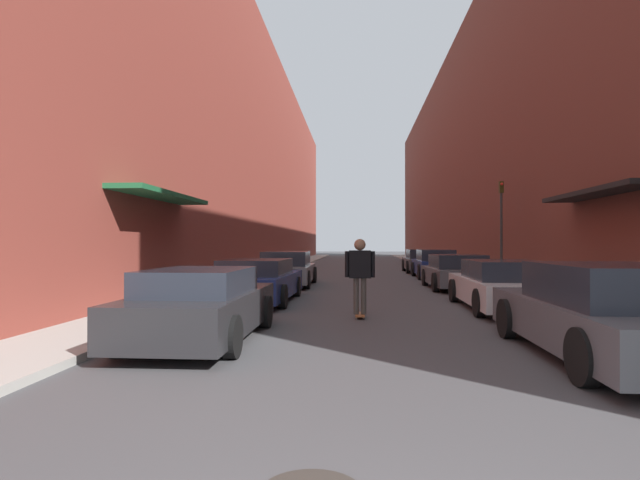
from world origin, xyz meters
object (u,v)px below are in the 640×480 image
(parked_car_right_3, at_px, (435,264))
(skateboarder, at_px, (360,269))
(parked_car_right_0, at_px, (607,313))
(parked_car_right_2, at_px, (456,272))
(parked_car_left_0, at_px, (202,305))
(parked_car_right_4, at_px, (422,261))
(parked_car_left_1, at_px, (258,281))
(parked_car_left_2, at_px, (287,269))
(parked_car_right_1, at_px, (502,285))
(traffic_light, at_px, (501,221))

(parked_car_right_3, relative_size, skateboarder, 2.45)
(parked_car_right_0, xyz_separation_m, parked_car_right_3, (0.14, 16.46, 0.00))
(parked_car_right_2, relative_size, skateboarder, 2.40)
(parked_car_left_0, distance_m, parked_car_right_0, 6.17)
(parked_car_right_0, bearing_deg, parked_car_right_4, 89.62)
(parked_car_left_1, relative_size, parked_car_left_2, 1.01)
(parked_car_right_1, relative_size, parked_car_right_4, 1.18)
(parked_car_left_0, bearing_deg, parked_car_left_2, 90.56)
(parked_car_left_2, distance_m, parked_car_right_1, 9.06)
(parked_car_left_1, relative_size, parked_car_right_2, 1.13)
(parked_car_left_0, bearing_deg, parked_car_right_0, -8.48)
(parked_car_left_0, relative_size, parked_car_left_2, 0.90)
(parked_car_right_4, relative_size, traffic_light, 1.02)
(parked_car_left_1, bearing_deg, parked_car_right_4, 66.53)
(parked_car_right_2, height_order, parked_car_right_3, parked_car_right_3)
(parked_car_right_4, height_order, traffic_light, traffic_light)
(parked_car_right_3, bearing_deg, parked_car_left_1, -122.66)
(parked_car_left_0, bearing_deg, parked_car_right_1, 35.62)
(parked_car_right_1, height_order, traffic_light, traffic_light)
(parked_car_left_2, xyz_separation_m, skateboarder, (2.77, -8.13, 0.43))
(parked_car_left_0, distance_m, parked_car_right_3, 16.76)
(parked_car_left_0, xyz_separation_m, parked_car_right_0, (6.11, -0.91, 0.05))
(parked_car_right_0, distance_m, parked_car_right_4, 21.22)
(parked_car_right_3, bearing_deg, parked_car_right_4, 90.04)
(parked_car_left_2, relative_size, parked_car_right_1, 0.99)
(skateboarder, bearing_deg, traffic_light, 57.87)
(parked_car_right_3, relative_size, parked_car_right_4, 1.06)
(parked_car_left_1, bearing_deg, parked_car_right_2, 34.92)
(parked_car_right_1, xyz_separation_m, traffic_light, (2.03, 7.21, 1.92))
(parked_car_left_0, relative_size, parked_car_right_2, 1.01)
(parked_car_left_1, relative_size, traffic_light, 1.20)
(parked_car_left_2, height_order, parked_car_right_2, parked_car_left_2)
(parked_car_right_1, bearing_deg, parked_car_left_0, -144.38)
(parked_car_right_2, bearing_deg, parked_car_left_1, -145.08)
(parked_car_left_2, relative_size, traffic_light, 1.18)
(parked_car_left_1, distance_m, traffic_light, 10.52)
(parked_car_right_0, xyz_separation_m, parked_car_right_1, (0.06, 5.33, -0.05))
(parked_car_left_0, bearing_deg, parked_car_right_3, 68.11)
(parked_car_right_3, height_order, skateboarder, skateboarder)
(parked_car_right_1, height_order, parked_car_right_2, parked_car_right_2)
(parked_car_left_2, xyz_separation_m, parked_car_right_2, (6.25, -1.00, -0.04))
(parked_car_left_0, xyz_separation_m, parked_car_right_3, (6.25, 15.55, 0.06))
(parked_car_left_1, relative_size, parked_car_right_1, 1.00)
(skateboarder, bearing_deg, parked_car_left_2, 108.81)
(parked_car_left_2, distance_m, traffic_light, 8.53)
(parked_car_left_1, distance_m, parked_car_right_3, 11.89)
(skateboarder, height_order, traffic_light, traffic_light)
(parked_car_right_1, bearing_deg, parked_car_right_4, 89.71)
(parked_car_right_1, height_order, skateboarder, skateboarder)
(parked_car_right_4, distance_m, traffic_light, 9.10)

